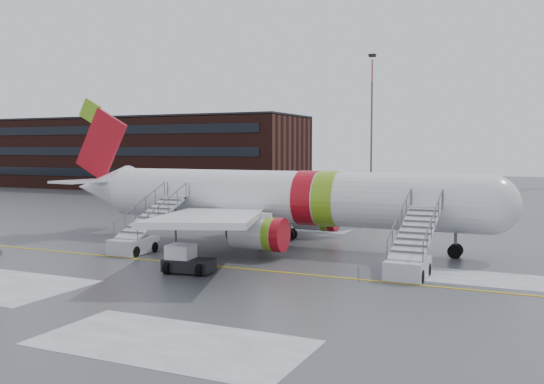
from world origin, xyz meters
The scene contains 7 objects.
ground centered at (0.00, 0.00, 0.00)m, with size 260.00×260.00×0.00m, color #494C4F.
airliner centered at (3.91, 7.83, 3.42)m, with size 35.03×32.97×11.18m.
airstair_fwd centered at (15.38, 1.29, 1.06)m, with size 2.05×7.70×3.48m.
airstair_aft centered at (-2.86, 1.29, 1.06)m, with size 2.05×7.70×3.48m.
pushback_tug centered at (3.72, -3.30, 0.70)m, with size 2.94×2.34×1.59m.
terminal_building centered at (-45.00, 54.98, 6.20)m, with size 62.00×16.11×12.30m.
light_mast_far_n centered at (-8.00, 78.00, 13.84)m, with size 1.20×1.20×24.25m.
Camera 1 is at (22.19, -31.91, 7.00)m, focal length 40.00 mm.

